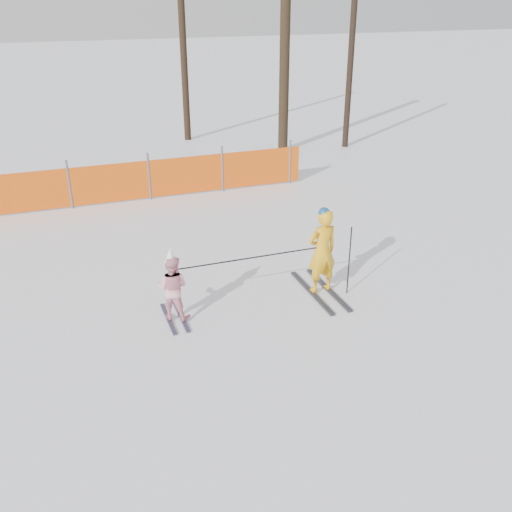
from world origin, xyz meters
The scene contains 5 objects.
ground centered at (0.00, 0.00, 0.00)m, with size 120.00×120.00×0.00m, color white.
adult centered at (1.30, 0.63, 0.82)m, with size 0.61×1.71×1.65m.
child centered at (-1.42, 0.64, 0.60)m, with size 0.69×1.04×1.32m.
ski_poles centered at (0.57, 0.56, 0.82)m, with size 3.06×0.23×1.31m.
tree_trunks centered at (4.17, 11.01, 3.14)m, with size 5.19×3.16×6.84m.
Camera 1 is at (-3.00, -7.61, 5.06)m, focal length 40.00 mm.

